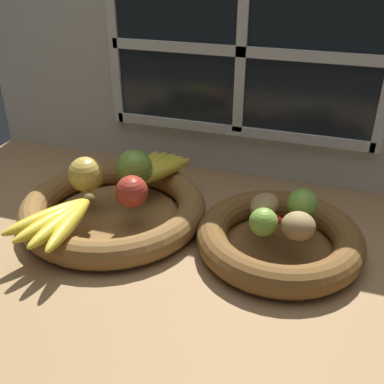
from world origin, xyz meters
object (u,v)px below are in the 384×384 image
object	(u,v)px
banana_bunch_front	(59,220)
banana_bunch_back	(155,169)
fruit_bowl_left	(114,208)
lime_near	(263,222)
fruit_bowl_right	(279,239)
lime_far	(302,204)
potato_oblong	(264,205)
potato_small	(298,226)
apple_red_right	(132,192)
chili_pepper	(290,225)
apple_golden_left	(86,174)
apple_green_back	(134,168)

from	to	relation	value
banana_bunch_front	banana_bunch_back	bearing A→B (deg)	70.83
fruit_bowl_left	lime_near	size ratio (longest dim) A/B	7.51
fruit_bowl_right	lime_far	size ratio (longest dim) A/B	5.41
fruit_bowl_right	lime_near	xyz separation A→B (cm)	(-2.74, -4.11, 5.71)
potato_oblong	potato_small	size ratio (longest dim) A/B	1.20
banana_bunch_back	lime_near	distance (cm)	32.15
apple_red_right	chili_pepper	size ratio (longest dim) A/B	0.62
apple_red_right	apple_golden_left	bearing A→B (deg)	166.32
apple_green_back	lime_near	distance (cm)	32.06
fruit_bowl_left	apple_green_back	distance (cm)	9.80
fruit_bowl_left	fruit_bowl_right	bearing A→B (deg)	-0.00
fruit_bowl_left	chili_pepper	distance (cm)	37.41
banana_bunch_back	apple_red_right	bearing A→B (deg)	-85.95
apple_golden_left	fruit_bowl_left	bearing A→B (deg)	-4.80
apple_golden_left	potato_oblong	bearing A→B (deg)	3.72
fruit_bowl_right	lime_far	distance (cm)	7.97
lime_near	lime_far	world-z (taller)	lime_far
potato_oblong	chili_pepper	distance (cm)	6.97
apple_golden_left	banana_bunch_back	distance (cm)	16.03
potato_oblong	apple_green_back	bearing A→B (deg)	173.34
potato_oblong	apple_red_right	bearing A→B (deg)	-168.21
apple_red_right	potato_small	world-z (taller)	apple_red_right
apple_red_right	potato_small	bearing A→B (deg)	-1.72
apple_golden_left	lime_far	distance (cm)	44.86
apple_red_right	potato_small	xyz separation A→B (cm)	(32.92, -0.99, -0.67)
chili_pepper	potato_oblong	bearing A→B (deg)	174.22
fruit_bowl_left	banana_bunch_back	size ratio (longest dim) A/B	2.19
potato_small	chili_pepper	world-z (taller)	potato_small
fruit_bowl_right	apple_golden_left	size ratio (longest dim) A/B	4.22
apple_green_back	fruit_bowl_right	bearing A→B (deg)	-10.93
fruit_bowl_left	banana_bunch_back	xyz separation A→B (cm)	(4.82, 11.99, 4.60)
apple_golden_left	fruit_bowl_right	bearing A→B (deg)	-0.71
potato_oblong	lime_near	size ratio (longest dim) A/B	1.39
fruit_bowl_left	lime_far	bearing A→B (deg)	6.08
potato_oblong	lime_far	bearing A→B (deg)	9.25
fruit_bowl_right	potato_oblong	xyz separation A→B (cm)	(-3.81, 2.96, 5.12)
fruit_bowl_left	banana_bunch_front	size ratio (longest dim) A/B	2.02
lime_near	banana_bunch_front	bearing A→B (deg)	-165.60
banana_bunch_front	lime_far	world-z (taller)	lime_far
apple_green_back	banana_bunch_front	xyz separation A→B (cm)	(-6.42, -19.90, -2.59)
fruit_bowl_right	chili_pepper	distance (cm)	4.49
banana_bunch_front	potato_oblong	distance (cm)	39.25
potato_oblong	banana_bunch_front	bearing A→B (deg)	-155.15
lime_near	fruit_bowl_right	bearing A→B (deg)	56.31
chili_pepper	potato_small	bearing A→B (deg)	-27.21
fruit_bowl_right	banana_bunch_back	bearing A→B (deg)	158.57
lime_near	lime_far	bearing A→B (deg)	54.16
chili_pepper	apple_red_right	bearing A→B (deg)	-148.05
fruit_bowl_left	potato_oblong	size ratio (longest dim) A/B	5.40
potato_oblong	lime_far	world-z (taller)	lime_far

